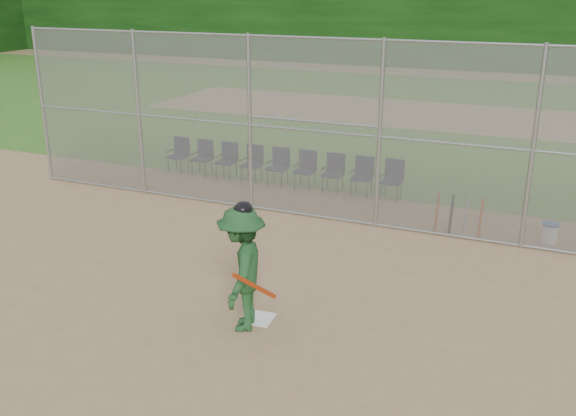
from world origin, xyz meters
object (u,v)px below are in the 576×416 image
at_px(batter_at_plate, 242,268).
at_px(water_cooler, 550,233).
at_px(chair_0, 178,156).
at_px(home_plate, 259,318).

height_order(batter_at_plate, water_cooler, batter_at_plate).
relative_size(water_cooler, chair_0, 0.44).
distance_m(batter_at_plate, water_cooler, 6.95).
distance_m(home_plate, chair_0, 8.72).
height_order(home_plate, water_cooler, water_cooler).
bearing_deg(water_cooler, chair_0, 171.58).
relative_size(home_plate, water_cooler, 1.05).
relative_size(batter_at_plate, water_cooler, 4.81).
bearing_deg(batter_at_plate, water_cooler, 52.57).
distance_m(water_cooler, chair_0, 9.85).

